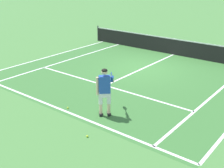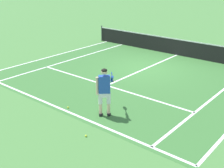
# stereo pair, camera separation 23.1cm
# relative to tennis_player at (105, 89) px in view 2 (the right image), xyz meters

# --- Properties ---
(ground_plane) EXTENTS (80.00, 80.00, 0.00)m
(ground_plane) POSITION_rel_tennis_player_xyz_m (-1.77, 5.28, -0.99)
(ground_plane) COLOR #477F3D
(court_inner_surface) EXTENTS (10.98, 9.62, 0.00)m
(court_inner_surface) POSITION_rel_tennis_player_xyz_m (-1.77, 3.95, -0.99)
(court_inner_surface) COLOR #387033
(court_inner_surface) RESTS_ON ground
(line_baseline) EXTENTS (10.98, 0.10, 0.01)m
(line_baseline) POSITION_rel_tennis_player_xyz_m (-1.77, -0.66, -0.99)
(line_baseline) COLOR white
(line_baseline) RESTS_ON ground
(line_service) EXTENTS (8.23, 0.10, 0.01)m
(line_service) POSITION_rel_tennis_player_xyz_m (-1.77, 2.16, -0.99)
(line_service) COLOR white
(line_service) RESTS_ON ground
(line_centre_service) EXTENTS (0.10, 6.40, 0.01)m
(line_centre_service) POSITION_rel_tennis_player_xyz_m (-1.77, 5.36, -0.99)
(line_centre_service) COLOR white
(line_centre_service) RESTS_ON ground
(line_singles_left) EXTENTS (0.10, 9.22, 0.01)m
(line_singles_left) POSITION_rel_tennis_player_xyz_m (-5.88, 3.95, -0.99)
(line_singles_left) COLOR white
(line_singles_left) RESTS_ON ground
(line_singles_right) EXTENTS (0.10, 9.22, 0.01)m
(line_singles_right) POSITION_rel_tennis_player_xyz_m (2.35, 3.95, -0.99)
(line_singles_right) COLOR white
(line_singles_right) RESTS_ON ground
(line_doubles_left) EXTENTS (0.10, 9.22, 0.01)m
(line_doubles_left) POSITION_rel_tennis_player_xyz_m (-7.26, 3.95, -0.99)
(line_doubles_left) COLOR white
(line_doubles_left) RESTS_ON ground
(tennis_net) EXTENTS (11.96, 0.08, 1.07)m
(tennis_net) POSITION_rel_tennis_player_xyz_m (-1.77, 8.56, -0.49)
(tennis_net) COLOR #333338
(tennis_net) RESTS_ON ground
(tennis_player) EXTENTS (0.74, 1.16, 1.71)m
(tennis_player) POSITION_rel_tennis_player_xyz_m (0.00, 0.00, 0.00)
(tennis_player) COLOR black
(tennis_player) RESTS_ON ground
(tennis_ball_near_feet) EXTENTS (0.07, 0.07, 0.07)m
(tennis_ball_near_feet) POSITION_rel_tennis_player_xyz_m (-1.38, -0.46, -0.96)
(tennis_ball_near_feet) COLOR #CCE02D
(tennis_ball_near_feet) RESTS_ON ground
(tennis_ball_by_baseline) EXTENTS (0.07, 0.07, 0.07)m
(tennis_ball_by_baseline) POSITION_rel_tennis_player_xyz_m (0.51, -1.46, -0.96)
(tennis_ball_by_baseline) COLOR #CCE02D
(tennis_ball_by_baseline) RESTS_ON ground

